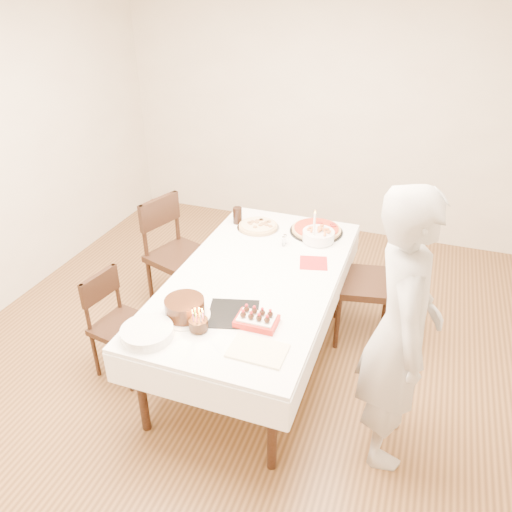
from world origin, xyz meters
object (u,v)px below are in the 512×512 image
(person, at_px, (400,333))
(pasta_bowl, at_px, (318,236))
(pizza_pepperoni, at_px, (316,230))
(strawberry_box, at_px, (257,320))
(birthday_cake, at_px, (198,320))
(pizza_white, at_px, (258,226))
(dining_table, at_px, (256,317))
(chair_left_dessert, at_px, (123,327))
(chair_right_savory, at_px, (366,283))
(cola_glass, at_px, (238,215))
(chair_left_savory, at_px, (180,257))
(taper_candle, at_px, (314,228))
(layer_cake, at_px, (185,308))

(person, relative_size, pasta_bowl, 6.95)
(pizza_pepperoni, distance_m, strawberry_box, 1.35)
(birthday_cake, bearing_deg, strawberry_box, 29.07)
(pizza_white, bearing_deg, pasta_bowl, -5.36)
(dining_table, bearing_deg, chair_left_dessert, -150.53)
(chair_right_savory, distance_m, pizza_pepperoni, 0.62)
(birthday_cake, relative_size, strawberry_box, 0.51)
(pizza_pepperoni, height_order, cola_glass, cola_glass)
(chair_right_savory, bearing_deg, chair_left_savory, 173.29)
(chair_left_savory, height_order, pizza_white, chair_left_savory)
(person, height_order, pasta_bowl, person)
(pasta_bowl, relative_size, taper_candle, 0.84)
(person, height_order, layer_cake, person)
(taper_candle, distance_m, layer_cake, 1.32)
(chair_right_savory, height_order, pizza_white, chair_right_savory)
(chair_right_savory, distance_m, pasta_bowl, 0.54)
(chair_left_dessert, height_order, pizza_pepperoni, chair_left_dessert)
(dining_table, bearing_deg, chair_left_savory, 153.37)
(dining_table, xyz_separation_m, person, (1.05, -0.51, 0.52))
(person, xyz_separation_m, layer_cake, (-1.31, -0.10, -0.08))
(pizza_pepperoni, xyz_separation_m, strawberry_box, (-0.05, -1.35, 0.01))
(layer_cake, relative_size, birthday_cake, 2.43)
(cola_glass, bearing_deg, layer_cake, -82.43)
(strawberry_box, bearing_deg, birthday_cake, -150.93)
(person, height_order, cola_glass, person)
(cola_glass, distance_m, birthday_cake, 1.50)
(chair_left_savory, bearing_deg, person, 171.54)
(chair_left_savory, relative_size, pasta_bowl, 3.92)
(chair_left_savory, relative_size, birthday_cake, 7.62)
(pasta_bowl, bearing_deg, person, -57.42)
(chair_right_savory, relative_size, chair_left_dessert, 1.25)
(chair_left_savory, distance_m, strawberry_box, 1.46)
(cola_glass, relative_size, layer_cake, 0.45)
(person, relative_size, pizza_white, 4.95)
(chair_right_savory, distance_m, chair_left_dessert, 1.90)
(chair_right_savory, relative_size, strawberry_box, 3.92)
(birthday_cake, bearing_deg, pizza_pepperoni, 76.62)
(layer_cake, bearing_deg, dining_table, 67.25)
(chair_left_dessert, relative_size, person, 0.46)
(pizza_white, relative_size, strawberry_box, 1.39)
(chair_left_savory, bearing_deg, cola_glass, -124.25)
(layer_cake, bearing_deg, strawberry_box, 9.44)
(cola_glass, bearing_deg, chair_left_savory, -142.10)
(dining_table, height_order, layer_cake, layer_cake)
(chair_left_dessert, xyz_separation_m, birthday_cake, (0.74, -0.23, 0.42))
(person, distance_m, pizza_white, 1.78)
(pizza_pepperoni, relative_size, cola_glass, 3.06)
(dining_table, distance_m, birthday_cake, 0.85)
(chair_left_savory, relative_size, layer_cake, 3.13)
(dining_table, relative_size, layer_cake, 6.65)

